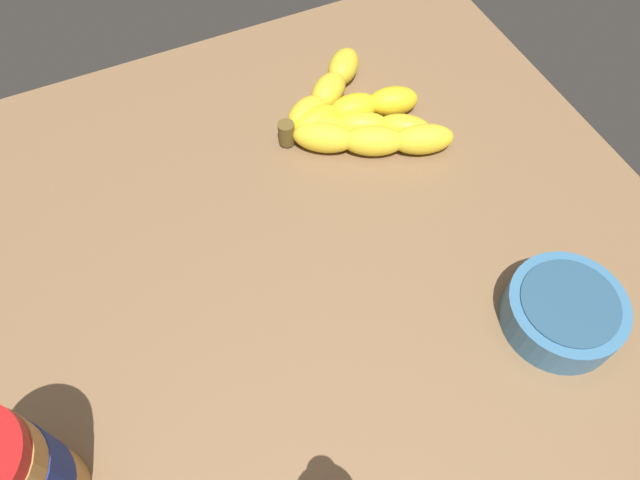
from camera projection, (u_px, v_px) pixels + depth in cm
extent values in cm
cube|color=brown|center=(299.00, 252.00, 66.75)|extent=(80.63, 72.73, 3.61)
ellipsoid|color=yellow|center=(323.00, 137.00, 71.14)|extent=(8.22, 7.18, 3.63)
ellipsoid|color=yellow|center=(373.00, 141.00, 70.84)|extent=(8.30, 6.54, 3.63)
ellipsoid|color=yellow|center=(423.00, 139.00, 70.99)|extent=(8.22, 5.78, 3.63)
ellipsoid|color=yellow|center=(320.00, 129.00, 72.22)|extent=(7.01, 4.43, 3.17)
ellipsoid|color=yellow|center=(362.00, 125.00, 72.57)|extent=(7.22, 5.49, 3.17)
ellipsoid|color=yellow|center=(404.00, 127.00, 72.35)|extent=(7.14, 6.32, 3.17)
ellipsoid|color=yellow|center=(316.00, 121.00, 72.58)|extent=(6.65, 4.13, 3.65)
ellipsoid|color=yellow|center=(354.00, 108.00, 73.71)|extent=(6.70, 4.23, 3.65)
ellipsoid|color=yellow|center=(393.00, 101.00, 74.40)|extent=(7.12, 5.19, 3.65)
ellipsoid|color=yellow|center=(307.00, 114.00, 73.16)|extent=(7.13, 6.10, 3.72)
ellipsoid|color=yellow|center=(328.00, 91.00, 75.35)|extent=(7.12, 6.62, 3.72)
ellipsoid|color=yellow|center=(343.00, 67.00, 77.75)|extent=(6.92, 6.97, 3.72)
cylinder|color=brown|center=(286.00, 133.00, 71.54)|extent=(2.00, 2.00, 3.00)
cylinder|color=teal|center=(563.00, 312.00, 58.51)|extent=(11.56, 11.56, 4.03)
cylinder|color=navy|center=(565.00, 310.00, 58.17)|extent=(9.48, 9.48, 3.63)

